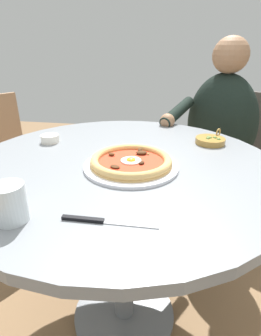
% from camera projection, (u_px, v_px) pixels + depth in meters
% --- Properties ---
extents(ground_plane, '(6.00, 6.00, 0.02)m').
position_uv_depth(ground_plane, '(124.00, 316.00, 1.18)').
color(ground_plane, brown).
extents(dining_table, '(1.02, 1.02, 0.74)m').
position_uv_depth(dining_table, '(123.00, 194.00, 0.92)').
color(dining_table, gray).
rests_on(dining_table, ground).
extents(pizza_on_plate, '(0.29, 0.29, 0.03)m').
position_uv_depth(pizza_on_plate, '(131.00, 162.00, 0.81)').
color(pizza_on_plate, white).
rests_on(pizza_on_plate, dining_table).
extents(water_glass, '(0.07, 0.07, 0.08)m').
position_uv_depth(water_glass, '(10.00, 205.00, 0.55)').
color(water_glass, silver).
rests_on(water_glass, dining_table).
extents(steak_knife, '(0.01, 0.21, 0.01)m').
position_uv_depth(steak_knife, '(95.00, 221.00, 0.56)').
color(steak_knife, silver).
rests_on(steak_knife, dining_table).
extents(ramekin_capers, '(0.07, 0.07, 0.03)m').
position_uv_depth(ramekin_capers, '(50.00, 138.00, 1.02)').
color(ramekin_capers, white).
rests_on(ramekin_capers, dining_table).
extents(olive_pan, '(0.12, 0.11, 0.05)m').
position_uv_depth(olive_pan, '(210.00, 140.00, 1.01)').
color(olive_pan, olive).
rests_on(olive_pan, dining_table).
extents(diner_person, '(0.44, 0.53, 1.13)m').
position_uv_depth(diner_person, '(215.00, 160.00, 1.49)').
color(diner_person, '#282833').
rests_on(diner_person, ground).
extents(cafe_chair_diner, '(0.54, 0.54, 0.86)m').
position_uv_depth(cafe_chair_diner, '(226.00, 152.00, 1.58)').
color(cafe_chair_diner, '#504A45').
rests_on(cafe_chair_diner, ground).
extents(cafe_chair_spare_near, '(0.54, 0.54, 0.84)m').
position_uv_depth(cafe_chair_spare_near, '(4.00, 157.00, 1.52)').
color(cafe_chair_spare_near, '#957050').
rests_on(cafe_chair_spare_near, ground).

